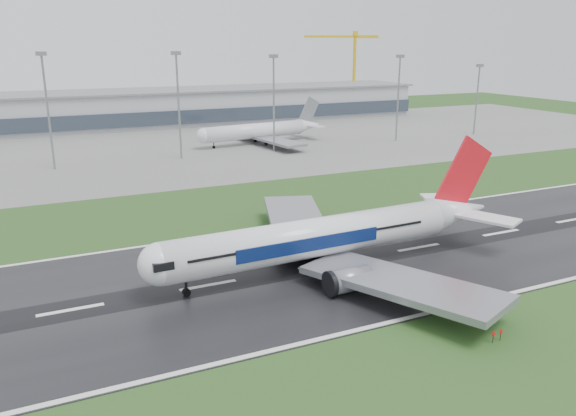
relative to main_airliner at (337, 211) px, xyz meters
name	(u,v)px	position (x,y,z in m)	size (l,w,h in m)	color
ground	(418,248)	(18.20, 1.42, -9.70)	(520.00, 520.00, 0.00)	#214419
runway	(419,248)	(18.20, 1.42, -9.65)	(400.00, 45.00, 0.10)	black
apron	(213,143)	(18.20, 126.42, -9.66)	(400.00, 130.00, 0.08)	slate
terminal	(174,107)	(18.20, 186.42, -2.20)	(240.00, 36.00, 15.00)	#94989F
main_airliner	(337,211)	(0.00, 0.00, 0.00)	(65.03, 61.94, 19.20)	white
parked_airliner	(259,123)	(33.59, 117.55, -1.80)	(53.39, 49.71, 15.65)	silver
tower_crane	(354,71)	(124.92, 201.42, 11.71)	(43.25, 2.36, 42.82)	gold
floodmast_1	(48,114)	(-38.68, 101.42, 6.67)	(0.64, 0.64, 32.73)	gray
floodmast_2	(179,108)	(-0.28, 101.42, 6.62)	(0.64, 0.64, 32.64)	gray
floodmast_3	(274,106)	(32.60, 101.42, 6.03)	(0.64, 0.64, 31.45)	gray
floodmast_4	(398,100)	(83.78, 101.42, 5.80)	(0.64, 0.64, 30.99)	gray
floodmast_5	(477,101)	(122.59, 101.42, 3.83)	(0.64, 0.64, 27.07)	gray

